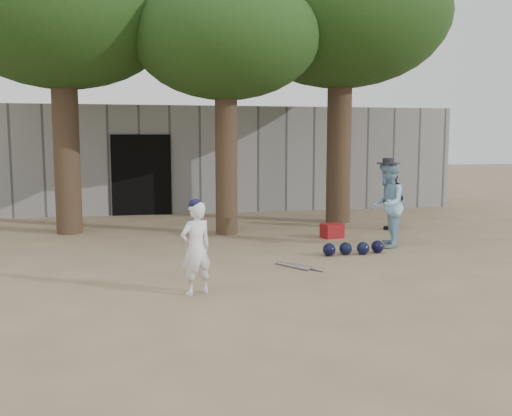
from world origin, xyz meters
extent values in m
plane|color=#937C5E|center=(0.00, 0.00, 0.00)|extent=(70.00, 70.00, 0.00)
imported|color=white|center=(-0.54, -0.60, 0.63)|extent=(0.54, 0.47, 1.25)
imported|color=#89B7D4|center=(3.39, 2.05, 0.82)|extent=(0.91, 0.99, 1.65)
imported|color=black|center=(4.42, 4.00, 0.68)|extent=(0.85, 0.73, 1.36)
cube|color=maroon|center=(2.70, 3.23, 0.15)|extent=(0.48, 0.41, 0.30)
cube|color=gray|center=(0.00, 8.00, 1.50)|extent=(16.00, 0.35, 3.00)
cube|color=black|center=(-1.20, 7.80, 1.10)|extent=(1.60, 0.08, 2.20)
cube|color=slate|center=(0.00, 10.50, 1.50)|extent=(16.00, 5.00, 3.00)
sphere|color=black|center=(2.02, 1.44, 0.12)|extent=(0.23, 0.23, 0.23)
sphere|color=black|center=(2.34, 1.48, 0.12)|extent=(0.23, 0.23, 0.23)
sphere|color=black|center=(2.66, 1.44, 0.12)|extent=(0.23, 0.23, 0.23)
sphere|color=black|center=(2.98, 1.53, 0.12)|extent=(0.23, 0.23, 0.23)
cylinder|color=#A8A8AF|center=(1.14, 0.69, 0.03)|extent=(0.43, 0.64, 0.06)
cylinder|color=#A8A8AF|center=(1.32, 0.57, 0.03)|extent=(0.47, 0.61, 0.06)
cylinder|color=brown|center=(-2.80, 5.00, 2.75)|extent=(0.56, 0.56, 5.50)
ellipsoid|color=#284C19|center=(-2.80, 5.00, 4.70)|extent=(4.80, 4.80, 3.12)
cylinder|color=brown|center=(0.60, 4.20, 2.50)|extent=(0.48, 0.48, 5.00)
ellipsoid|color=#284C19|center=(0.60, 4.20, 4.20)|extent=(4.00, 4.00, 2.60)
cylinder|color=brown|center=(3.60, 5.40, 2.90)|extent=(0.60, 0.60, 5.80)
ellipsoid|color=#284C19|center=(3.60, 5.40, 5.00)|extent=(5.20, 5.20, 3.38)
camera|label=1|loc=(-1.27, -8.07, 2.07)|focal=40.00mm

